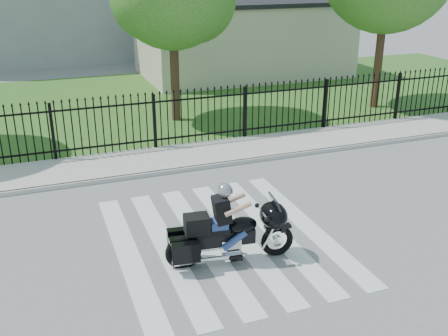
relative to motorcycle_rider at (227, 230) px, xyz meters
name	(u,v)px	position (x,y,z in m)	size (l,w,h in m)	color
ground	(222,240)	(0.20, 0.84, -0.70)	(120.00, 120.00, 0.00)	slate
crosswalk	(222,239)	(0.20, 0.84, -0.70)	(5.00, 5.50, 0.01)	silver
sidewalk	(164,159)	(0.20, 5.84, -0.64)	(40.00, 2.00, 0.12)	#ADAAA3
curb	(173,171)	(0.20, 4.84, -0.64)	(40.00, 0.12, 0.12)	#ADAAA3
grass_strip	(122,104)	(0.20, 12.84, -0.69)	(40.00, 12.00, 0.02)	#2E5D1F
iron_fence	(155,123)	(0.20, 6.84, 0.20)	(26.00, 0.04, 1.80)	black
building_low	(242,40)	(7.20, 16.84, 1.05)	(10.00, 6.00, 3.50)	beige
building_low_roof	(243,2)	(7.20, 16.84, 2.90)	(10.20, 6.20, 0.20)	black
motorcycle_rider	(227,230)	(0.00, 0.00, 0.00)	(2.60, 1.00, 1.72)	black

